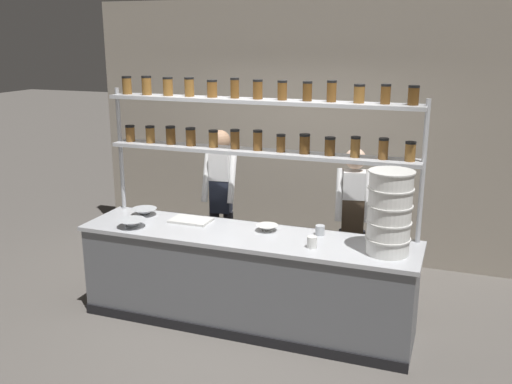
# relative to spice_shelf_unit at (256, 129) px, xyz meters

# --- Properties ---
(ground_plane) EXTENTS (40.00, 40.00, 0.00)m
(ground_plane) POSITION_rel_spice_shelf_unit_xyz_m (0.01, -0.33, -1.86)
(ground_plane) COLOR #5B5651
(back_wall) EXTENTS (5.64, 0.12, 3.16)m
(back_wall) POSITION_rel_spice_shelf_unit_xyz_m (0.01, 1.76, -0.28)
(back_wall) COLOR #9E9384
(back_wall) RESTS_ON ground_plane
(prep_counter) EXTENTS (3.24, 0.76, 0.92)m
(prep_counter) POSITION_rel_spice_shelf_unit_xyz_m (0.01, -0.33, -1.40)
(prep_counter) COLOR slate
(prep_counter) RESTS_ON ground_plane
(spice_shelf_unit) EXTENTS (3.12, 0.28, 2.34)m
(spice_shelf_unit) POSITION_rel_spice_shelf_unit_xyz_m (0.00, 0.00, 0.00)
(spice_shelf_unit) COLOR #B7BABF
(spice_shelf_unit) RESTS_ON ground_plane
(chef_left) EXTENTS (0.39, 0.32, 1.75)m
(chef_left) POSITION_rel_spice_shelf_unit_xyz_m (-0.58, 0.46, -0.84)
(chef_left) COLOR black
(chef_left) RESTS_ON ground_plane
(chef_center) EXTENTS (0.40, 0.32, 1.65)m
(chef_center) POSITION_rel_spice_shelf_unit_xyz_m (0.87, 0.47, -0.92)
(chef_center) COLOR black
(chef_center) RESTS_ON ground_plane
(container_stack) EXTENTS (0.39, 0.39, 0.73)m
(container_stack) POSITION_rel_spice_shelf_unit_xyz_m (1.33, -0.37, -0.58)
(container_stack) COLOR white
(container_stack) RESTS_ON prep_counter
(cutting_board) EXTENTS (0.40, 0.26, 0.02)m
(cutting_board) POSITION_rel_spice_shelf_unit_xyz_m (-0.64, -0.17, -0.93)
(cutting_board) COLOR silver
(cutting_board) RESTS_ON prep_counter
(prep_bowl_near_left) EXTENTS (0.21, 0.21, 0.06)m
(prep_bowl_near_left) POSITION_rel_spice_shelf_unit_xyz_m (0.17, -0.18, -0.92)
(prep_bowl_near_left) COLOR silver
(prep_bowl_near_left) RESTS_ON prep_counter
(prep_bowl_center_front) EXTENTS (0.28, 0.28, 0.08)m
(prep_bowl_center_front) POSITION_rel_spice_shelf_unit_xyz_m (-1.10, -0.53, -0.91)
(prep_bowl_center_front) COLOR #B2B7BC
(prep_bowl_center_front) RESTS_ON prep_counter
(prep_bowl_center_back) EXTENTS (0.26, 0.26, 0.07)m
(prep_bowl_center_back) POSITION_rel_spice_shelf_unit_xyz_m (-1.19, -0.15, -0.91)
(prep_bowl_center_back) COLOR #B2B7BC
(prep_bowl_center_back) RESTS_ON prep_counter
(serving_cup_front) EXTENTS (0.09, 0.09, 0.10)m
(serving_cup_front) POSITION_rel_spice_shelf_unit_xyz_m (0.69, -0.47, -0.89)
(serving_cup_front) COLOR silver
(serving_cup_front) RESTS_ON prep_counter
(serving_cup_by_board) EXTENTS (0.09, 0.09, 0.09)m
(serving_cup_by_board) POSITION_rel_spice_shelf_unit_xyz_m (0.68, -0.12, -0.90)
(serving_cup_by_board) COLOR #B2B7BC
(serving_cup_by_board) RESTS_ON prep_counter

